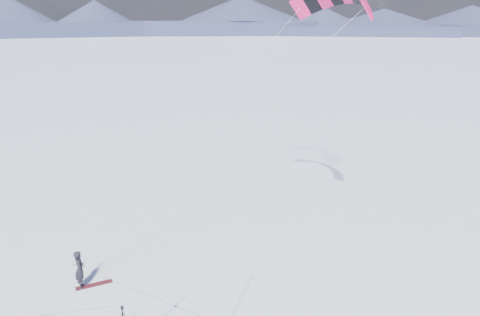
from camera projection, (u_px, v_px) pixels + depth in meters
name	position (u px, v px, depth m)	size (l,w,h in m)	color
horizon_hills	(83.00, 225.00, 16.69)	(704.47, 706.88, 10.86)	#1D243F
snowkiter	(82.00, 287.00, 21.59)	(0.67, 0.44, 1.85)	black
snowboard	(94.00, 285.00, 21.74)	(1.66, 0.31, 0.04)	maroon
tripod	(123.00, 316.00, 18.19)	(0.52, 0.60, 1.23)	black
power_kite	(336.00, 1.00, 24.22)	(15.08, 5.95, 12.51)	#C81556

